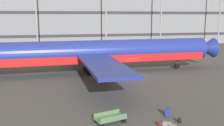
{
  "coord_description": "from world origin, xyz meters",
  "views": [
    {
      "loc": [
        -11.49,
        -37.41,
        8.86
      ],
      "look_at": [
        -4.63,
        -5.65,
        3.0
      ],
      "focal_mm": 41.95,
      "sensor_mm": 36.0,
      "label": 1
    }
  ],
  "objects_px": {
    "baggage_cart": "(110,118)",
    "suitcase_black": "(168,113)",
    "backpack_small": "(180,120)",
    "backpack_upright": "(160,124)",
    "airliner": "(94,53)",
    "suitcase_scuffed": "(167,124)"
  },
  "relations": [
    {
      "from": "baggage_cart",
      "to": "suitcase_black",
      "type": "bearing_deg",
      "value": 2.43
    },
    {
      "from": "backpack_small",
      "to": "baggage_cart",
      "type": "distance_m",
      "value": 5.83
    },
    {
      "from": "suitcase_black",
      "to": "backpack_upright",
      "type": "bearing_deg",
      "value": -129.56
    },
    {
      "from": "airliner",
      "to": "baggage_cart",
      "type": "relative_size",
      "value": 12.74
    },
    {
      "from": "airliner",
      "to": "baggage_cart",
      "type": "xyz_separation_m",
      "value": [
        -1.49,
        -19.65,
        -2.77
      ]
    },
    {
      "from": "suitcase_black",
      "to": "backpack_small",
      "type": "bearing_deg",
      "value": -74.78
    },
    {
      "from": "suitcase_scuffed",
      "to": "backpack_small",
      "type": "height_order",
      "value": "backpack_small"
    },
    {
      "from": "suitcase_scuffed",
      "to": "backpack_small",
      "type": "distance_m",
      "value": 1.2
    },
    {
      "from": "airliner",
      "to": "backpack_upright",
      "type": "relative_size",
      "value": 83.75
    },
    {
      "from": "suitcase_black",
      "to": "baggage_cart",
      "type": "height_order",
      "value": "suitcase_black"
    },
    {
      "from": "backpack_upright",
      "to": "suitcase_scuffed",
      "type": "bearing_deg",
      "value": 13.12
    },
    {
      "from": "suitcase_scuffed",
      "to": "baggage_cart",
      "type": "bearing_deg",
      "value": 162.63
    },
    {
      "from": "suitcase_scuffed",
      "to": "airliner",
      "type": "bearing_deg",
      "value": 98.14
    },
    {
      "from": "backpack_small",
      "to": "suitcase_black",
      "type": "bearing_deg",
      "value": 105.22
    },
    {
      "from": "baggage_cart",
      "to": "backpack_upright",
      "type": "bearing_deg",
      "value": -22.47
    },
    {
      "from": "suitcase_scuffed",
      "to": "backpack_upright",
      "type": "xyz_separation_m",
      "value": [
        -0.7,
        -0.16,
        0.12
      ]
    },
    {
      "from": "airliner",
      "to": "backpack_small",
      "type": "distance_m",
      "value": 21.54
    },
    {
      "from": "backpack_upright",
      "to": "backpack_small",
      "type": "bearing_deg",
      "value": 9.1
    },
    {
      "from": "suitcase_black",
      "to": "suitcase_scuffed",
      "type": "relative_size",
      "value": 1.12
    },
    {
      "from": "suitcase_scuffed",
      "to": "suitcase_black",
      "type": "bearing_deg",
      "value": 64.39
    },
    {
      "from": "baggage_cart",
      "to": "backpack_small",
      "type": "bearing_deg",
      "value": -12.57
    },
    {
      "from": "airliner",
      "to": "backpack_upright",
      "type": "distance_m",
      "value": 21.55
    }
  ]
}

